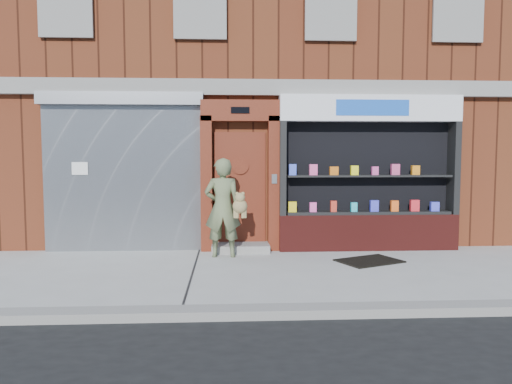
{
  "coord_description": "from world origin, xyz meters",
  "views": [
    {
      "loc": [
        -0.97,
        -7.77,
        1.91
      ],
      "look_at": [
        -0.49,
        1.0,
        1.21
      ],
      "focal_mm": 35.0,
      "sensor_mm": 36.0,
      "label": 1
    }
  ],
  "objects": [
    {
      "name": "curb",
      "position": [
        0.0,
        -2.15,
        0.06
      ],
      "size": [
        60.0,
        0.3,
        0.12
      ],
      "primitive_type": "cube",
      "color": "gray",
      "rests_on": "ground"
    },
    {
      "name": "pharmacy_bay",
      "position": [
        1.75,
        1.81,
        1.37
      ],
      "size": [
        3.5,
        0.41,
        3.0
      ],
      "color": "#571814",
      "rests_on": "ground"
    },
    {
      "name": "red_door_bay",
      "position": [
        -0.75,
        1.86,
        1.46
      ],
      "size": [
        1.52,
        0.58,
        2.9
      ],
      "color": "#511A0E",
      "rests_on": "ground"
    },
    {
      "name": "building",
      "position": [
        -0.0,
        5.99,
        4.0
      ],
      "size": [
        12.0,
        8.16,
        8.0
      ],
      "color": "#5B2614",
      "rests_on": "ground"
    },
    {
      "name": "ground",
      "position": [
        0.0,
        0.0,
        0.0
      ],
      "size": [
        80.0,
        80.0,
        0.0
      ],
      "primitive_type": "plane",
      "color": "#9E9E99",
      "rests_on": "ground"
    },
    {
      "name": "woman",
      "position": [
        -1.07,
        1.25,
        0.91
      ],
      "size": [
        0.78,
        0.54,
        1.8
      ],
      "color": "#616C47",
      "rests_on": "ground"
    },
    {
      "name": "doormat",
      "position": [
        1.48,
        0.69,
        0.01
      ],
      "size": [
        1.24,
        1.09,
        0.03
      ],
      "primitive_type": "cube",
      "rotation": [
        0.0,
        0.0,
        0.43
      ],
      "color": "black",
      "rests_on": "ground"
    },
    {
      "name": "shutter_bay",
      "position": [
        -3.0,
        1.93,
        1.72
      ],
      "size": [
        3.1,
        0.3,
        3.04
      ],
      "color": "gray",
      "rests_on": "ground"
    }
  ]
}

